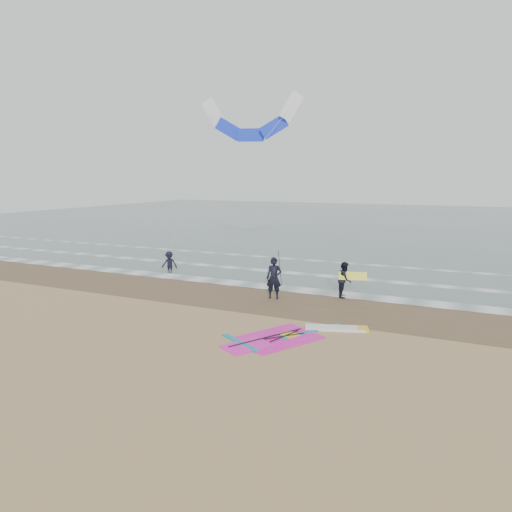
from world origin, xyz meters
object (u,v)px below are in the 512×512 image
at_px(windsurf_rig, 295,336).
at_px(person_walking, 345,280).
at_px(person_standing, 274,278).
at_px(person_wading, 169,258).
at_px(surf_kite, 251,122).

xyz_separation_m(windsurf_rig, person_walking, (0.31, 6.18, 0.82)).
bearing_deg(person_standing, person_wading, 144.99).
bearing_deg(person_walking, person_standing, 110.48).
height_order(person_walking, surf_kite, surf_kite).
bearing_deg(windsurf_rig, person_walking, 87.12).
bearing_deg(surf_kite, person_walking, -37.64).
distance_m(person_standing, surf_kite, 12.04).
relative_size(person_walking, person_wading, 1.11).
relative_size(person_walking, surf_kite, 0.17).
bearing_deg(windsurf_rig, person_wading, 143.86).
relative_size(windsurf_rig, person_walking, 2.83).
relative_size(windsurf_rig, person_wading, 3.13).
xyz_separation_m(person_walking, person_wading, (-11.31, 1.85, -0.08)).
relative_size(person_standing, person_wading, 1.28).
bearing_deg(person_standing, windsurf_rig, -72.00).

